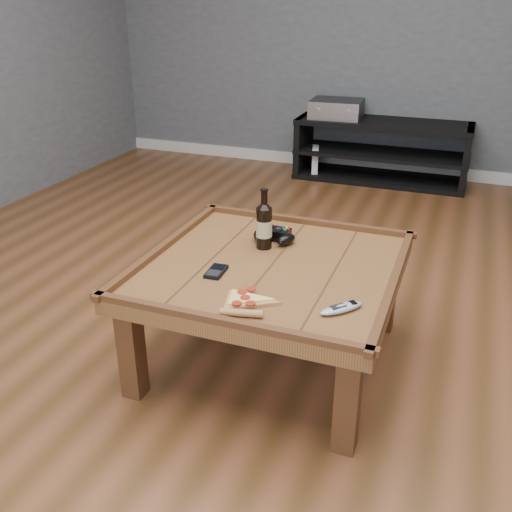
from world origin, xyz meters
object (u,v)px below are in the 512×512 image
(remote_control, at_px, (341,308))
(pizza_slice, at_px, (245,302))
(av_receiver, at_px, (336,109))
(game_controller, at_px, (274,235))
(beer_bottle, at_px, (264,225))
(smartphone, at_px, (216,271))
(coffee_table, at_px, (272,278))
(game_console, at_px, (315,163))
(media_console, at_px, (381,152))

(remote_control, bearing_deg, pizza_slice, -124.89)
(av_receiver, bearing_deg, game_controller, -85.35)
(beer_bottle, bearing_deg, smartphone, -106.90)
(smartphone, bearing_deg, beer_bottle, 69.53)
(coffee_table, xyz_separation_m, av_receiver, (-0.40, 2.74, 0.18))
(pizza_slice, relative_size, game_console, 1.16)
(game_controller, xyz_separation_m, smartphone, (-0.11, -0.38, -0.02))
(smartphone, height_order, game_console, smartphone)
(media_console, relative_size, game_console, 5.51)
(remote_control, bearing_deg, game_console, 149.25)
(beer_bottle, bearing_deg, remote_control, -43.51)
(av_receiver, bearing_deg, pizza_slice, -85.12)
(media_console, height_order, game_console, media_console)
(smartphone, distance_m, game_console, 2.86)
(pizza_slice, bearing_deg, remote_control, -1.53)
(smartphone, relative_size, game_console, 0.47)
(beer_bottle, distance_m, game_controller, 0.11)
(media_console, xyz_separation_m, remote_control, (0.35, -3.01, 0.22))
(beer_bottle, relative_size, av_receiver, 0.61)
(coffee_table, relative_size, media_console, 0.74)
(coffee_table, xyz_separation_m, smartphone, (-0.18, -0.15, 0.07))
(coffee_table, distance_m, av_receiver, 2.78)
(remote_control, relative_size, game_console, 0.63)
(media_console, xyz_separation_m, beer_bottle, (-0.09, -2.60, 0.31))
(coffee_table, xyz_separation_m, game_controller, (-0.07, 0.23, 0.09))
(coffee_table, height_order, remote_control, same)
(media_console, height_order, pizza_slice, media_console)
(smartphone, relative_size, av_receiver, 0.28)
(coffee_table, xyz_separation_m, game_console, (-0.54, 2.67, -0.28))
(smartphone, height_order, av_receiver, av_receiver)
(beer_bottle, bearing_deg, coffee_table, -59.49)
(av_receiver, bearing_deg, smartphone, -88.45)
(coffee_table, distance_m, remote_control, 0.44)
(coffee_table, distance_m, media_console, 2.75)
(remote_control, distance_m, av_receiver, 3.10)
(beer_bottle, distance_m, smartphone, 0.33)
(game_console, bearing_deg, beer_bottle, -94.10)
(media_console, xyz_separation_m, game_console, (-0.54, -0.08, -0.13))
(game_console, bearing_deg, remote_control, -87.44)
(media_console, xyz_separation_m, smartphone, (-0.18, -2.90, 0.21))
(beer_bottle, bearing_deg, av_receiver, 96.75)
(remote_control, height_order, av_receiver, av_receiver)
(media_console, height_order, smartphone, media_console)
(game_controller, relative_size, smartphone, 1.77)
(game_controller, height_order, pizza_slice, game_controller)
(media_console, distance_m, av_receiver, 0.51)
(game_console, bearing_deg, av_receiver, 12.29)
(remote_control, xyz_separation_m, game_console, (-0.88, 2.94, -0.35))
(game_controller, xyz_separation_m, pizza_slice, (0.09, -0.57, -0.02))
(smartphone, bearing_deg, pizza_slice, -47.48)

